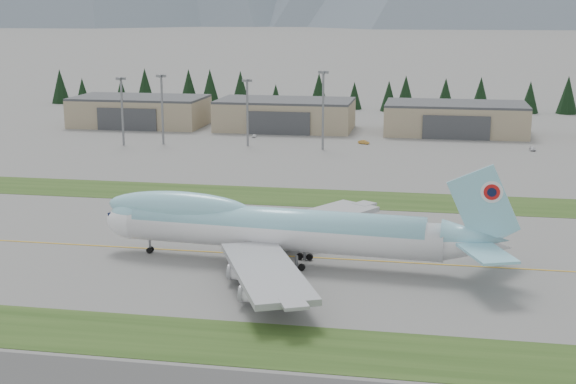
% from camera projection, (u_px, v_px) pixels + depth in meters
% --- Properties ---
extents(ground, '(7000.00, 7000.00, 0.00)m').
position_uv_depth(ground, '(215.00, 252.00, 142.54)').
color(ground, slate).
rests_on(ground, ground).
extents(grass_strip_near, '(400.00, 14.00, 0.08)m').
position_uv_depth(grass_strip_near, '(139.00, 336.00, 106.09)').
color(grass_strip_near, '#294418').
rests_on(grass_strip_near, ground).
extents(grass_strip_far, '(400.00, 18.00, 0.08)m').
position_uv_depth(grass_strip_far, '(267.00, 196.00, 185.71)').
color(grass_strip_far, '#294418').
rests_on(grass_strip_far, ground).
extents(taxiway_line_main, '(400.00, 0.40, 0.02)m').
position_uv_depth(taxiway_line_main, '(215.00, 252.00, 142.54)').
color(taxiway_line_main, gold).
rests_on(taxiway_line_main, ground).
extents(boeing_747_freighter, '(71.53, 61.62, 18.85)m').
position_uv_depth(boeing_747_freighter, '(277.00, 228.00, 135.12)').
color(boeing_747_freighter, white).
rests_on(boeing_747_freighter, ground).
extents(hangar_left, '(48.00, 26.60, 10.80)m').
position_uv_depth(hangar_left, '(140.00, 111.00, 297.33)').
color(hangar_left, gray).
rests_on(hangar_left, ground).
extents(hangar_center, '(48.00, 26.60, 10.80)m').
position_uv_depth(hangar_center, '(285.00, 114.00, 287.75)').
color(hangar_center, gray).
rests_on(hangar_center, ground).
extents(hangar_right, '(48.00, 26.60, 10.80)m').
position_uv_depth(hangar_right, '(456.00, 118.00, 277.29)').
color(hangar_right, gray).
rests_on(hangar_right, ground).
extents(floodlight_masts, '(66.61, 9.44, 24.08)m').
position_uv_depth(floodlight_masts, '(214.00, 97.00, 249.81)').
color(floodlight_masts, slate).
rests_on(floodlight_masts, ground).
extents(service_vehicle_a, '(1.37, 3.10, 1.04)m').
position_uv_depth(service_vehicle_a, '(254.00, 137.00, 270.87)').
color(service_vehicle_a, silver).
rests_on(service_vehicle_a, ground).
extents(service_vehicle_b, '(3.93, 3.00, 1.24)m').
position_uv_depth(service_vehicle_b, '(364.00, 144.00, 257.40)').
color(service_vehicle_b, '#B77F2D').
rests_on(service_vehicle_b, ground).
extents(service_vehicle_c, '(1.64, 3.98, 1.15)m').
position_uv_depth(service_vehicle_c, '(532.00, 151.00, 245.21)').
color(service_vehicle_c, '#BBBBC0').
rests_on(service_vehicle_c, ground).
extents(conifer_belt, '(274.71, 15.88, 16.70)m').
position_uv_depth(conifer_belt, '(325.00, 92.00, 346.26)').
color(conifer_belt, black).
rests_on(conifer_belt, ground).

